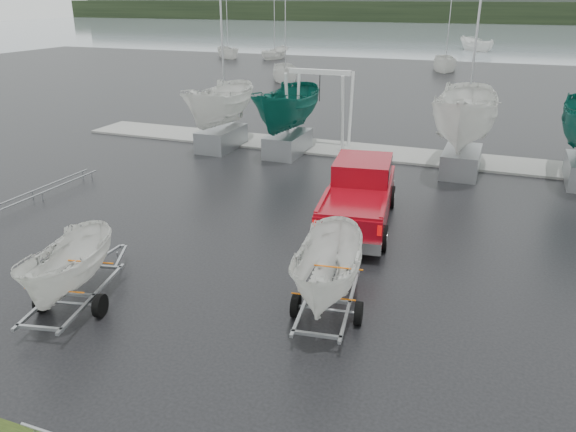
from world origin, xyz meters
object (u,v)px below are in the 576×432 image
at_px(pickup_truck, 360,192).
at_px(boat_hoist, 319,98).
at_px(trailer_parked, 63,227).
at_px(trailer_hitched, 331,222).

bearing_deg(pickup_truck, boat_hoist, 108.31).
height_order(trailer_parked, boat_hoist, trailer_parked).
distance_m(trailer_parked, boat_hoist, 18.22).
distance_m(trailer_hitched, boat_hoist, 17.06).
bearing_deg(trailer_hitched, pickup_truck, 90.00).
height_order(pickup_truck, trailer_hitched, trailer_hitched).
relative_size(pickup_truck, boat_hoist, 1.60).
bearing_deg(trailer_hitched, trailer_parked, -169.40).
distance_m(trailer_hitched, trailer_parked, 6.58).
distance_m(pickup_truck, boat_hoist, 10.68).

